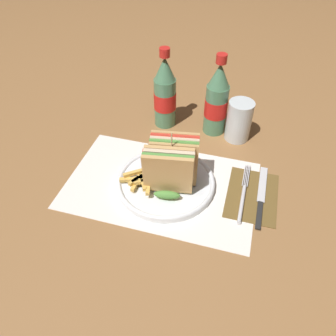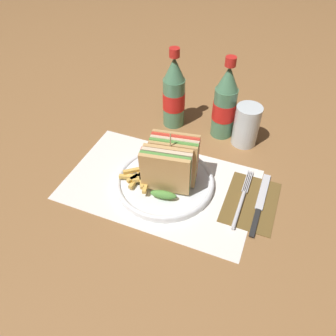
% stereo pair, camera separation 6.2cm
% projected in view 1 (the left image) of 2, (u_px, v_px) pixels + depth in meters
% --- Properties ---
extents(ground_plane, '(4.00, 4.00, 0.00)m').
position_uv_depth(ground_plane, '(160.00, 189.00, 0.81)').
color(ground_plane, olive).
extents(placemat, '(0.47, 0.29, 0.00)m').
position_uv_depth(placemat, '(161.00, 185.00, 0.82)').
color(placemat, silver).
rests_on(placemat, ground_plane).
extents(plate_main, '(0.24, 0.24, 0.02)m').
position_uv_depth(plate_main, '(166.00, 182.00, 0.82)').
color(plate_main, white).
rests_on(plate_main, ground_plane).
extents(club_sandwich, '(0.12, 0.13, 0.15)m').
position_uv_depth(club_sandwich, '(171.00, 165.00, 0.77)').
color(club_sandwich, tan).
rests_on(club_sandwich, plate_main).
extents(fries_pile, '(0.11, 0.08, 0.02)m').
position_uv_depth(fries_pile, '(143.00, 179.00, 0.79)').
color(fries_pile, gold).
rests_on(fries_pile, plate_main).
extents(ketchup_blob, '(0.03, 0.03, 0.01)m').
position_uv_depth(ketchup_blob, '(151.00, 168.00, 0.83)').
color(ketchup_blob, maroon).
rests_on(ketchup_blob, plate_main).
extents(napkin, '(0.12, 0.17, 0.00)m').
position_uv_depth(napkin, '(252.00, 195.00, 0.80)').
color(napkin, brown).
rests_on(napkin, ground_plane).
extents(fork, '(0.01, 0.19, 0.01)m').
position_uv_depth(fork, '(243.00, 197.00, 0.78)').
color(fork, silver).
rests_on(fork, napkin).
extents(knife, '(0.02, 0.20, 0.00)m').
position_uv_depth(knife, '(261.00, 196.00, 0.79)').
color(knife, black).
rests_on(knife, napkin).
extents(coke_bottle_near, '(0.07, 0.07, 0.24)m').
position_uv_depth(coke_bottle_near, '(165.00, 94.00, 0.94)').
color(coke_bottle_near, '#4C7F5B').
rests_on(coke_bottle_near, ground_plane).
extents(coke_bottle_far, '(0.07, 0.07, 0.24)m').
position_uv_depth(coke_bottle_far, '(217.00, 101.00, 0.92)').
color(coke_bottle_far, '#4C7F5B').
rests_on(coke_bottle_far, ground_plane).
extents(glass_near, '(0.07, 0.07, 0.12)m').
position_uv_depth(glass_near, '(239.00, 123.00, 0.93)').
color(glass_near, silver).
rests_on(glass_near, ground_plane).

